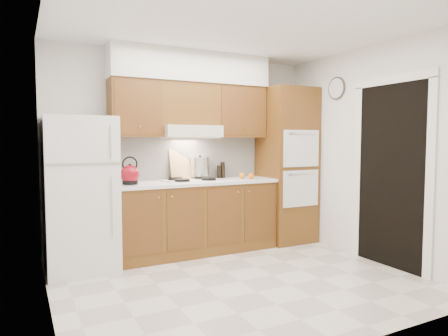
# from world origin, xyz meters

# --- Properties ---
(floor) EXTENTS (3.60, 3.60, 0.00)m
(floor) POSITION_xyz_m (0.00, 0.00, 0.00)
(floor) COLOR beige
(floor) RESTS_ON ground
(ceiling) EXTENTS (3.60, 3.60, 0.00)m
(ceiling) POSITION_xyz_m (0.00, 0.00, 2.60)
(ceiling) COLOR white
(ceiling) RESTS_ON wall_back
(wall_back) EXTENTS (3.60, 0.02, 2.60)m
(wall_back) POSITION_xyz_m (0.00, 1.50, 1.30)
(wall_back) COLOR white
(wall_back) RESTS_ON floor
(wall_left) EXTENTS (0.02, 3.00, 2.60)m
(wall_left) POSITION_xyz_m (-1.80, 0.00, 1.30)
(wall_left) COLOR white
(wall_left) RESTS_ON floor
(wall_right) EXTENTS (0.02, 3.00, 2.60)m
(wall_right) POSITION_xyz_m (1.80, 0.00, 1.30)
(wall_right) COLOR white
(wall_right) RESTS_ON floor
(fridge) EXTENTS (0.75, 0.72, 1.72)m
(fridge) POSITION_xyz_m (-1.41, 1.14, 0.86)
(fridge) COLOR white
(fridge) RESTS_ON floor
(base_cabinets) EXTENTS (2.11, 0.60, 0.90)m
(base_cabinets) POSITION_xyz_m (0.02, 1.20, 0.45)
(base_cabinets) COLOR brown
(base_cabinets) RESTS_ON floor
(countertop) EXTENTS (2.13, 0.62, 0.04)m
(countertop) POSITION_xyz_m (0.03, 1.19, 0.92)
(countertop) COLOR white
(countertop) RESTS_ON base_cabinets
(backsplash) EXTENTS (2.11, 0.03, 0.56)m
(backsplash) POSITION_xyz_m (0.02, 1.49, 1.22)
(backsplash) COLOR white
(backsplash) RESTS_ON countertop
(oven_cabinet) EXTENTS (0.70, 0.65, 2.20)m
(oven_cabinet) POSITION_xyz_m (1.44, 1.18, 1.10)
(oven_cabinet) COLOR brown
(oven_cabinet) RESTS_ON floor
(upper_cab_left) EXTENTS (0.63, 0.33, 0.70)m
(upper_cab_left) POSITION_xyz_m (-0.71, 1.33, 1.85)
(upper_cab_left) COLOR brown
(upper_cab_left) RESTS_ON wall_back
(upper_cab_right) EXTENTS (0.73, 0.33, 0.70)m
(upper_cab_right) POSITION_xyz_m (0.72, 1.33, 1.85)
(upper_cab_right) COLOR brown
(upper_cab_right) RESTS_ON wall_back
(range_hood) EXTENTS (0.75, 0.45, 0.15)m
(range_hood) POSITION_xyz_m (-0.02, 1.27, 1.57)
(range_hood) COLOR silver
(range_hood) RESTS_ON wall_back
(upper_cab_over_hood) EXTENTS (0.75, 0.33, 0.55)m
(upper_cab_over_hood) POSITION_xyz_m (-0.02, 1.33, 1.92)
(upper_cab_over_hood) COLOR brown
(upper_cab_over_hood) RESTS_ON range_hood
(soffit) EXTENTS (2.13, 0.36, 0.40)m
(soffit) POSITION_xyz_m (0.03, 1.32, 2.40)
(soffit) COLOR silver
(soffit) RESTS_ON wall_back
(cooktop) EXTENTS (0.74, 0.50, 0.01)m
(cooktop) POSITION_xyz_m (-0.02, 1.21, 0.95)
(cooktop) COLOR white
(cooktop) RESTS_ON countertop
(doorway) EXTENTS (0.02, 0.90, 2.10)m
(doorway) POSITION_xyz_m (1.79, -0.35, 1.05)
(doorway) COLOR black
(doorway) RESTS_ON floor
(wall_clock) EXTENTS (0.02, 0.30, 0.30)m
(wall_clock) POSITION_xyz_m (1.79, 0.55, 2.15)
(wall_clock) COLOR #3F3833
(wall_clock) RESTS_ON wall_right
(kettle) EXTENTS (0.22, 0.22, 0.22)m
(kettle) POSITION_xyz_m (-0.85, 1.12, 1.06)
(kettle) COLOR maroon
(kettle) RESTS_ON countertop
(cutting_board) EXTENTS (0.32, 0.14, 0.40)m
(cutting_board) POSITION_xyz_m (-0.09, 1.45, 1.14)
(cutting_board) COLOR tan
(cutting_board) RESTS_ON countertop
(stock_pot) EXTENTS (0.29, 0.29, 0.26)m
(stock_pot) POSITION_xyz_m (0.17, 1.39, 1.10)
(stock_pot) COLOR silver
(stock_pot) RESTS_ON cooktop
(condiment_a) EXTENTS (0.07, 0.07, 0.22)m
(condiment_a) POSITION_xyz_m (0.54, 1.45, 1.05)
(condiment_a) COLOR black
(condiment_a) RESTS_ON countertop
(condiment_b) EXTENTS (0.06, 0.06, 0.17)m
(condiment_b) POSITION_xyz_m (0.51, 1.37, 1.03)
(condiment_b) COLOR black
(condiment_b) RESTS_ON countertop
(condiment_c) EXTENTS (0.07, 0.07, 0.17)m
(condiment_c) POSITION_xyz_m (0.46, 1.38, 1.03)
(condiment_c) COLOR black
(condiment_c) RESTS_ON countertop
(orange_near) EXTENTS (0.11, 0.11, 0.08)m
(orange_near) POSITION_xyz_m (0.77, 1.06, 0.98)
(orange_near) COLOR orange
(orange_near) RESTS_ON countertop
(orange_far) EXTENTS (0.11, 0.11, 0.08)m
(orange_far) POSITION_xyz_m (0.69, 1.16, 0.98)
(orange_far) COLOR orange
(orange_far) RESTS_ON countertop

